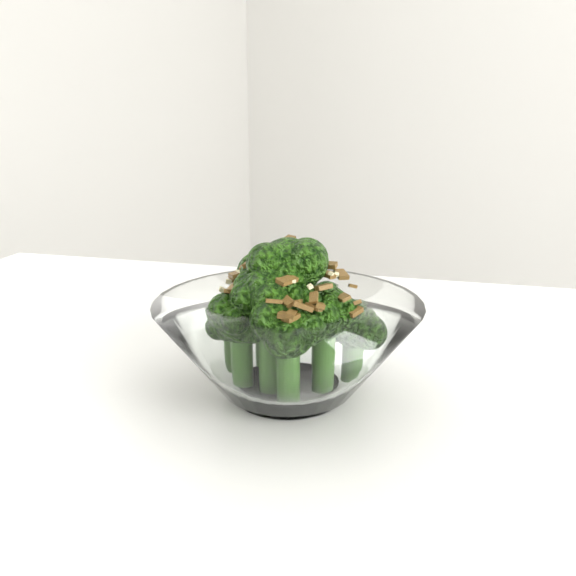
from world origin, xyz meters
The scene contains 2 objects.
table centered at (-0.15, -0.04, 0.68)m, with size 1.41×1.18×0.75m.
broccoli_dish centered at (-0.29, -0.03, 0.80)m, with size 0.19×0.19×0.12m.
Camera 1 is at (-0.04, -0.38, 0.96)m, focal length 40.00 mm.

